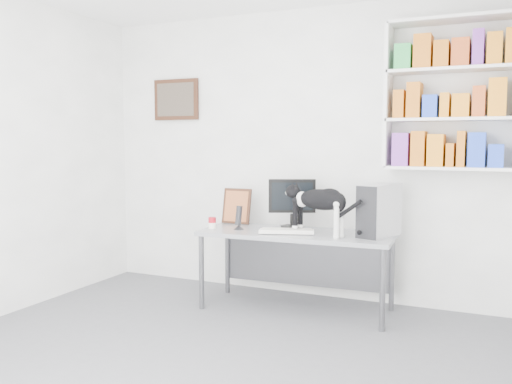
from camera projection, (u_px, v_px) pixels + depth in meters
room at (184, 161)px, 3.35m from camera, size 4.01×4.01×2.70m
bookshelf at (450, 95)px, 4.42m from camera, size 1.03×0.28×1.24m
wall_art at (176, 100)px, 5.62m from camera, size 0.52×0.04×0.42m
desk at (296, 271)px, 4.71m from camera, size 1.68×0.72×0.69m
monitor at (292, 203)px, 4.88m from camera, size 0.47×0.35×0.45m
keyboard at (287, 231)px, 4.61m from camera, size 0.50×0.32×0.04m
pc_tower at (379, 210)px, 4.44m from camera, size 0.31×0.47×0.43m
speaker at (239, 217)px, 4.79m from camera, size 0.12×0.12×0.22m
leaning_print at (237, 205)px, 5.13m from camera, size 0.28×0.11×0.35m
soup_can at (212, 223)px, 4.86m from camera, size 0.08×0.08×0.10m
cat at (320, 211)px, 4.48m from camera, size 0.68×0.35×0.41m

